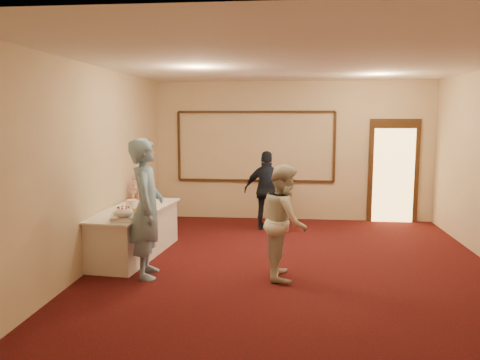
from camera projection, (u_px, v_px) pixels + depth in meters
The scene contains 14 objects.
floor at pixel (294, 270), 6.90m from camera, with size 7.00×7.00×0.00m, color black.
room_walls at pixel (296, 132), 6.63m from camera, with size 6.04×7.04×3.02m.
wall_molding at pixel (255, 147), 10.19m from camera, with size 3.45×0.04×1.55m.
doorway at pixel (393, 172), 9.95m from camera, with size 1.05×0.07×2.20m.
buffet_table at pixel (134, 232), 7.58m from camera, with size 1.07×2.26×0.77m.
pavlova_tray at pixel (124, 214), 6.73m from camera, with size 0.45×0.51×0.18m.
cupcake_stand at pixel (137, 189), 8.45m from camera, with size 0.33×0.33×0.49m.
plate_stack_a at pixel (132, 204), 7.50m from camera, with size 0.18×0.18×0.15m.
plate_stack_b at pixel (146, 200), 7.84m from camera, with size 0.19×0.19×0.16m.
tart at pixel (139, 211), 7.26m from camera, with size 0.28×0.28×0.06m.
man at pixel (147, 208), 6.52m from camera, with size 0.71×0.47×1.95m, color #7AA8CC.
woman at pixel (285, 221), 6.51m from camera, with size 0.78×0.60×1.59m, color silver.
guest at pixel (267, 190), 9.31m from camera, with size 0.92×0.38×1.57m, color black.
camera_flash at pixel (278, 170), 8.96m from camera, with size 0.07×0.04×0.05m, color white.
Camera 1 is at (-0.14, -6.71, 2.24)m, focal length 35.00 mm.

